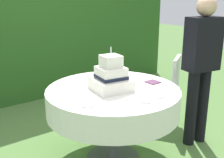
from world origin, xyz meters
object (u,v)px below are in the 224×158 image
(wedding_cake, at_px, (111,77))
(serving_plate_left, at_px, (145,101))
(napkin_stack, at_px, (153,82))
(garden_chair, at_px, (167,84))
(standing_person, at_px, (201,63))
(cake_table, at_px, (113,101))
(serving_plate_right, at_px, (76,84))
(serving_plate_near, at_px, (88,105))
(serving_plate_far, at_px, (158,95))

(wedding_cake, bearing_deg, serving_plate_left, -84.09)
(napkin_stack, bearing_deg, serving_plate_left, -141.77)
(wedding_cake, relative_size, serving_plate_left, 3.66)
(garden_chair, relative_size, standing_person, 0.56)
(cake_table, xyz_separation_m, napkin_stack, (0.43, -0.09, 0.13))
(cake_table, height_order, standing_person, standing_person)
(cake_table, bearing_deg, serving_plate_left, -88.65)
(serving_plate_right, height_order, garden_chair, garden_chair)
(wedding_cake, distance_m, napkin_stack, 0.49)
(cake_table, xyz_separation_m, serving_plate_near, (-0.42, -0.21, 0.13))
(wedding_cake, xyz_separation_m, serving_plate_near, (-0.38, -0.20, -0.11))
(napkin_stack, bearing_deg, cake_table, 168.03)
(serving_plate_near, bearing_deg, garden_chair, 17.39)
(serving_plate_right, xyz_separation_m, garden_chair, (1.25, -0.07, -0.23))
(serving_plate_near, xyz_separation_m, serving_plate_left, (0.43, -0.21, 0.00))
(serving_plate_left, height_order, napkin_stack, serving_plate_left)
(napkin_stack, bearing_deg, standing_person, -19.23)
(napkin_stack, bearing_deg, garden_chair, 29.10)
(wedding_cake, bearing_deg, serving_plate_far, -58.22)
(cake_table, distance_m, serving_plate_left, 0.45)
(napkin_stack, xyz_separation_m, standing_person, (0.52, -0.18, 0.16))
(cake_table, relative_size, serving_plate_near, 10.89)
(wedding_cake, xyz_separation_m, serving_plate_far, (0.24, -0.38, -0.11))
(cake_table, distance_m, serving_plate_far, 0.46)
(napkin_stack, distance_m, standing_person, 0.57)
(cake_table, distance_m, napkin_stack, 0.46)
(cake_table, height_order, garden_chair, garden_chair)
(serving_plate_far, xyz_separation_m, standing_person, (0.75, 0.12, 0.16))
(wedding_cake, height_order, serving_plate_right, wedding_cake)
(napkin_stack, relative_size, standing_person, 0.08)
(cake_table, relative_size, serving_plate_right, 10.54)
(serving_plate_right, xyz_separation_m, napkin_stack, (0.65, -0.41, -0.00))
(cake_table, bearing_deg, wedding_cake, -159.11)
(cake_table, xyz_separation_m, wedding_cake, (-0.03, -0.01, 0.24))
(standing_person, bearing_deg, wedding_cake, 165.19)
(serving_plate_near, bearing_deg, serving_plate_left, -26.60)
(serving_plate_left, distance_m, garden_chair, 1.24)
(wedding_cake, height_order, serving_plate_near, wedding_cake)
(serving_plate_far, height_order, garden_chair, garden_chair)
(cake_table, height_order, serving_plate_right, serving_plate_right)
(cake_table, relative_size, napkin_stack, 10.31)
(wedding_cake, relative_size, serving_plate_right, 3.38)
(napkin_stack, distance_m, garden_chair, 0.72)
(serving_plate_right, bearing_deg, wedding_cake, -60.34)
(serving_plate_near, distance_m, garden_chair, 1.53)
(cake_table, relative_size, garden_chair, 1.43)
(serving_plate_near, relative_size, standing_person, 0.07)
(standing_person, bearing_deg, serving_plate_near, 177.45)
(serving_plate_near, relative_size, napkin_stack, 0.95)
(standing_person, bearing_deg, garden_chair, 81.61)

